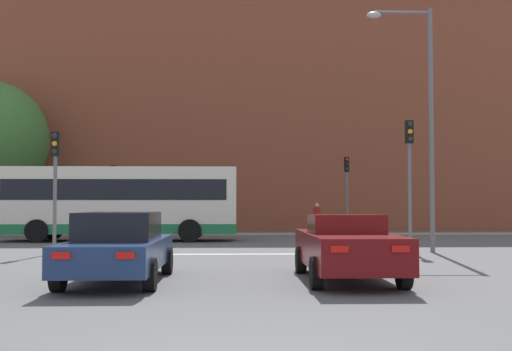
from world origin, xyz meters
name	(u,v)px	position (x,y,z in m)	size (l,w,h in m)	color
stop_line_strip	(235,254)	(0.00, 15.51, 0.00)	(9.86, 0.30, 0.01)	silver
far_pavement	(235,234)	(0.00, 29.77, 0.01)	(70.95, 2.50, 0.01)	gray
brick_civic_building	(246,103)	(0.79, 38.85, 8.73)	(48.48, 11.66, 24.95)	brown
car_saloon_left	(119,247)	(-2.48, 8.01, 0.75)	(1.95, 4.89, 1.47)	navy
car_roadster_right	(347,247)	(2.39, 8.16, 0.72)	(1.93, 4.81, 1.42)	#600C0F
bus_crossing_lead	(119,202)	(-5.20, 23.24, 1.76)	(10.52, 2.65, 3.27)	silver
traffic_light_near_right	(410,164)	(6.01, 16.20, 3.04)	(0.26, 0.31, 4.55)	slate
traffic_light_far_left	(113,188)	(-6.51, 28.83, 2.53)	(0.26, 0.31, 3.73)	slate
traffic_light_near_left	(55,171)	(-6.00, 15.83, 2.73)	(0.26, 0.31, 4.05)	slate
traffic_light_far_right	(347,182)	(6.10, 29.03, 2.83)	(0.26, 0.31, 4.22)	slate
street_lamp_junction	(421,105)	(6.40, 16.09, 5.08)	(2.30, 0.36, 8.44)	slate
pedestrian_waiting	(317,216)	(4.52, 29.45, 1.00)	(0.44, 0.43, 1.71)	#333851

